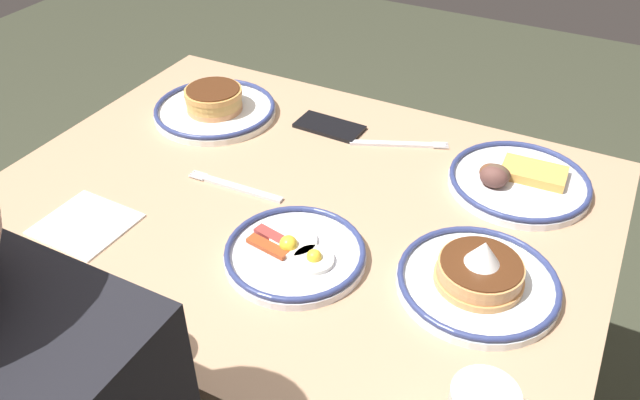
{
  "coord_description": "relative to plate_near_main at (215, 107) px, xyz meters",
  "views": [
    {
      "loc": [
        -0.47,
        0.8,
        1.46
      ],
      "look_at": [
        -0.06,
        0.02,
        0.79
      ],
      "focal_mm": 35.61,
      "sensor_mm": 36.0,
      "label": 1
    }
  ],
  "objects": [
    {
      "name": "dining_table",
      "position": [
        -0.31,
        0.19,
        -0.13
      ],
      "size": [
        1.11,
        0.84,
        0.76
      ],
      "color": "tan",
      "rests_on": "ground_plane"
    },
    {
      "name": "cell_phone",
      "position": [
        -0.25,
        -0.06,
        -0.02
      ],
      "size": [
        0.15,
        0.08,
        0.01
      ],
      "primitive_type": "cube",
      "rotation": [
        0.0,
        0.0,
        -0.03
      ],
      "color": "black",
      "rests_on": "dining_table"
    },
    {
      "name": "paper_napkin",
      "position": [
        -0.02,
        0.42,
        -0.02
      ],
      "size": [
        0.15,
        0.14,
        0.0
      ],
      "primitive_type": "cube",
      "rotation": [
        0.0,
        0.0,
        -0.03
      ],
      "color": "white",
      "rests_on": "dining_table"
    },
    {
      "name": "fork_far",
      "position": [
        -0.41,
        -0.07,
        -0.02
      ],
      "size": [
        0.19,
        0.1,
        0.01
      ],
      "color": "silver",
      "rests_on": "dining_table"
    },
    {
      "name": "plate_near_main",
      "position": [
        0.0,
        0.0,
        0.0
      ],
      "size": [
        0.27,
        0.27,
        0.06
      ],
      "color": "white",
      "rests_on": "dining_table"
    },
    {
      "name": "plate_far_side",
      "position": [
        -0.67,
        0.26,
        0.0
      ],
      "size": [
        0.25,
        0.25,
        0.09
      ],
      "color": "white",
      "rests_on": "dining_table"
    },
    {
      "name": "plate_center_pancakes",
      "position": [
        -0.39,
        0.33,
        -0.01
      ],
      "size": [
        0.23,
        0.23,
        0.04
      ],
      "color": "white",
      "rests_on": "dining_table"
    },
    {
      "name": "plate_far_companion",
      "position": [
        -0.66,
        -0.03,
        -0.0
      ],
      "size": [
        0.26,
        0.26,
        0.05
      ],
      "color": "white",
      "rests_on": "dining_table"
    },
    {
      "name": "fork_near",
      "position": [
        -0.19,
        0.21,
        -0.02
      ],
      "size": [
        0.2,
        0.02,
        0.01
      ],
      "color": "silver",
      "rests_on": "dining_table"
    }
  ]
}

